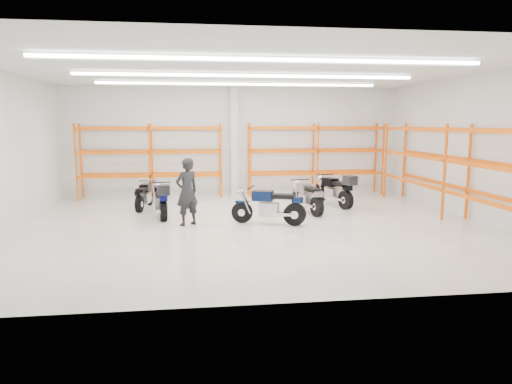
{
  "coord_description": "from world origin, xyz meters",
  "views": [
    {
      "loc": [
        -1.51,
        -13.23,
        3.03
      ],
      "look_at": [
        0.24,
        0.5,
        0.92
      ],
      "focal_mm": 32.0,
      "sensor_mm": 36.0,
      "label": 1
    }
  ],
  "objects": [
    {
      "name": "pallet_racking_back_right",
      "position": [
        3.4,
        5.48,
        1.79
      ],
      "size": [
        5.67,
        0.87,
        3.0
      ],
      "color": "#FF5F13",
      "rests_on": "ground"
    },
    {
      "name": "pallet_racking_side",
      "position": [
        6.48,
        0.0,
        1.81
      ],
      "size": [
        0.87,
        9.07,
        3.0
      ],
      "color": "#FF5F13",
      "rests_on": "ground"
    },
    {
      "name": "ground",
      "position": [
        0.0,
        0.0,
        0.0
      ],
      "size": [
        14.0,
        14.0,
        0.0
      ],
      "primitive_type": "plane",
      "color": "beige",
      "rests_on": "ground"
    },
    {
      "name": "room_shell",
      "position": [
        0.0,
        0.03,
        3.28
      ],
      "size": [
        14.02,
        12.02,
        4.51
      ],
      "color": "silver",
      "rests_on": "ground"
    },
    {
      "name": "motorcycle_main",
      "position": [
        0.65,
        0.03,
        0.52
      ],
      "size": [
        2.19,
        1.07,
        1.12
      ],
      "color": "black",
      "rests_on": "ground"
    },
    {
      "name": "structural_column",
      "position": [
        0.0,
        5.82,
        2.25
      ],
      "size": [
        0.32,
        0.32,
        4.5
      ],
      "primitive_type": "cube",
      "color": "white",
      "rests_on": "ground"
    },
    {
      "name": "motorcycle_back_c",
      "position": [
        2.15,
        1.65,
        0.51
      ],
      "size": [
        0.81,
        2.17,
        1.08
      ],
      "color": "black",
      "rests_on": "ground"
    },
    {
      "name": "pallet_racking_back_left",
      "position": [
        -3.4,
        5.48,
        1.79
      ],
      "size": [
        5.67,
        0.87,
        3.0
      ],
      "color": "#FF5F13",
      "rests_on": "ground"
    },
    {
      "name": "motorcycle_back_d",
      "position": [
        3.43,
        2.62,
        0.58
      ],
      "size": [
        1.09,
        2.32,
        1.22
      ],
      "color": "black",
      "rests_on": "ground"
    },
    {
      "name": "motorcycle_back_a",
      "position": [
        -3.43,
        3.01,
        0.44
      ],
      "size": [
        0.69,
        1.93,
        0.95
      ],
      "color": "black",
      "rests_on": "ground"
    },
    {
      "name": "standing_man",
      "position": [
        -1.86,
        0.24,
        1.01
      ],
      "size": [
        0.88,
        0.8,
        2.02
      ],
      "primitive_type": "imported",
      "rotation": [
        0.0,
        0.0,
        3.72
      ],
      "color": "black",
      "rests_on": "ground"
    },
    {
      "name": "motorcycle_back_b",
      "position": [
        -2.7,
        1.46,
        0.56
      ],
      "size": [
        0.8,
        2.27,
        1.17
      ],
      "color": "black",
      "rests_on": "ground"
    }
  ]
}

